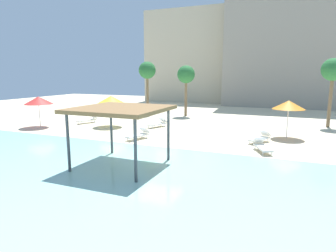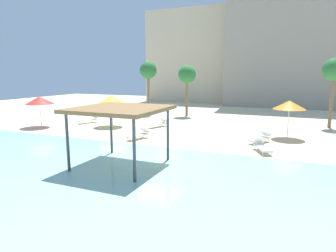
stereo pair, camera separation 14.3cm
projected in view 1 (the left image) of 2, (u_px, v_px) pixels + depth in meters
The scene contains 16 objects.
ground_plane at pixel (158, 154), 16.78m from camera, with size 80.00×80.00×0.00m, color beige.
lagoon_water at pixel (105, 185), 12.01m from camera, with size 44.00×13.50×0.04m, color #99D1C6.
shade_pavilion at pixel (121, 111), 14.16m from camera, with size 4.23×4.23×2.95m.
beach_umbrella_orange_0 at pixel (289, 105), 20.71m from camera, with size 2.24×2.24×2.69m.
beach_umbrella_yellow_1 at pixel (111, 100), 25.35m from camera, with size 2.50×2.50×2.68m.
beach_umbrella_red_3 at pixel (38, 100), 25.07m from camera, with size 2.39×2.39×2.64m.
lounge_chair_0 at pixel (260, 138), 19.61m from camera, with size 1.37×1.97×0.74m.
lounge_chair_3 at pixel (139, 134), 20.66m from camera, with size 1.12×1.99×0.74m.
lounge_chair_4 at pixel (88, 119), 27.45m from camera, with size 1.26×1.98×0.74m.
lounge_chair_5 at pixel (158, 123), 25.36m from camera, with size 1.29×1.98×0.74m.
lounge_chair_6 at pixel (262, 146), 17.32m from camera, with size 1.32×1.98×0.74m.
palm_tree_0 at pixel (333, 71), 24.51m from camera, with size 1.90×1.90×5.86m.
palm_tree_1 at pixel (186, 75), 31.37m from camera, with size 1.90×1.90×5.45m.
palm_tree_2 at pixel (147, 71), 32.58m from camera, with size 1.90×1.90×5.90m.
hotel_block_0 at pixel (205, 57), 48.94m from camera, with size 18.46×8.47×14.65m, color beige.
hotel_block_1 at pixel (318, 32), 39.71m from camera, with size 23.90×8.85×20.30m, color #9E9384.
Camera 1 is at (6.83, -14.75, 4.53)m, focal length 31.33 mm.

